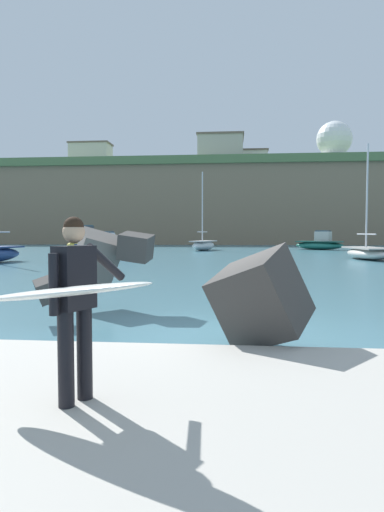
{
  "coord_description": "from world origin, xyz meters",
  "views": [
    {
      "loc": [
        0.16,
        -8.22,
        1.87
      ],
      "look_at": [
        -0.67,
        0.5,
        1.4
      ],
      "focal_mm": 31.56,
      "sensor_mm": 36.0,
      "label": 1
    }
  ],
  "objects_px": {
    "surfer_with_board": "(69,296)",
    "boat_mid_left": "(90,242)",
    "boat_far_left": "(368,252)",
    "radar_dome": "(334,145)",
    "boat_far_centre": "(107,247)",
    "boat_near_right": "(320,244)",
    "boat_near_left": "(203,245)",
    "station_building_annex": "(221,153)",
    "mooring_buoy_inner": "(270,266)",
    "station_building_west": "(224,167)",
    "station_building_east": "(91,159)",
    "station_building_central": "(247,162)"
  },
  "relations": [
    {
      "from": "surfer_with_board",
      "to": "boat_mid_left",
      "type": "distance_m",
      "value": 43.19
    },
    {
      "from": "boat_far_left",
      "to": "radar_dome",
      "type": "bearing_deg",
      "value": 80.71
    },
    {
      "from": "boat_far_centre",
      "to": "boat_near_right",
      "type": "bearing_deg",
      "value": 33.37
    },
    {
      "from": "boat_near_left",
      "to": "station_building_annex",
      "type": "height_order",
      "value": "station_building_annex"
    },
    {
      "from": "boat_far_left",
      "to": "mooring_buoy_inner",
      "type": "relative_size",
      "value": 17.85
    },
    {
      "from": "boat_mid_left",
      "to": "mooring_buoy_inner",
      "type": "distance_m",
      "value": 28.33
    },
    {
      "from": "boat_mid_left",
      "to": "radar_dome",
      "type": "xyz_separation_m",
      "value": [
        32.07,
        36.56,
        16.32
      ]
    },
    {
      "from": "boat_mid_left",
      "to": "station_building_west",
      "type": "distance_m",
      "value": 50.39
    },
    {
      "from": "station_building_annex",
      "to": "boat_far_centre",
      "type": "bearing_deg",
      "value": -100.22
    },
    {
      "from": "surfer_with_board",
      "to": "radar_dome",
      "type": "xyz_separation_m",
      "value": [
        18.72,
        77.63,
        15.84
      ]
    },
    {
      "from": "boat_near_left",
      "to": "radar_dome",
      "type": "height_order",
      "value": "radar_dome"
    },
    {
      "from": "surfer_with_board",
      "to": "boat_near_right",
      "type": "xyz_separation_m",
      "value": [
        10.42,
        44.29,
        -0.63
      ]
    },
    {
      "from": "surfer_with_board",
      "to": "boat_near_right",
      "type": "bearing_deg",
      "value": 76.76
    },
    {
      "from": "surfer_with_board",
      "to": "boat_near_right",
      "type": "height_order",
      "value": "boat_near_right"
    },
    {
      "from": "surfer_with_board",
      "to": "boat_mid_left",
      "type": "relative_size",
      "value": 0.4
    },
    {
      "from": "station_building_east",
      "to": "boat_far_centre",
      "type": "bearing_deg",
      "value": -70.64
    },
    {
      "from": "boat_near_right",
      "to": "surfer_with_board",
      "type": "bearing_deg",
      "value": -103.24
    },
    {
      "from": "boat_far_left",
      "to": "surfer_with_board",
      "type": "bearing_deg",
      "value": -110.98
    },
    {
      "from": "station_building_west",
      "to": "station_building_central",
      "type": "xyz_separation_m",
      "value": [
        4.52,
        -6.12,
        -0.16
      ]
    },
    {
      "from": "mooring_buoy_inner",
      "to": "station_building_west",
      "type": "bearing_deg",
      "value": 93.34
    },
    {
      "from": "boat_far_centre",
      "to": "station_building_east",
      "type": "xyz_separation_m",
      "value": [
        -17.17,
        48.88,
        15.21
      ]
    },
    {
      "from": "mooring_buoy_inner",
      "to": "station_building_west",
      "type": "distance_m",
      "value": 71.31
    },
    {
      "from": "boat_mid_left",
      "to": "station_building_central",
      "type": "distance_m",
      "value": 46.2
    },
    {
      "from": "boat_near_left",
      "to": "station_building_annex",
      "type": "bearing_deg",
      "value": 88.94
    },
    {
      "from": "boat_far_left",
      "to": "station_building_annex",
      "type": "bearing_deg",
      "value": 103.65
    },
    {
      "from": "station_building_west",
      "to": "station_building_central",
      "type": "height_order",
      "value": "station_building_west"
    },
    {
      "from": "radar_dome",
      "to": "boat_far_centre",
      "type": "bearing_deg",
      "value": -120.91
    },
    {
      "from": "boat_near_right",
      "to": "mooring_buoy_inner",
      "type": "relative_size",
      "value": 12.31
    },
    {
      "from": "boat_near_left",
      "to": "radar_dome",
      "type": "xyz_separation_m",
      "value": [
        20.37,
        36.35,
        16.55
      ]
    },
    {
      "from": "mooring_buoy_inner",
      "to": "station_building_annex",
      "type": "height_order",
      "value": "station_building_annex"
    },
    {
      "from": "station_building_west",
      "to": "station_building_annex",
      "type": "xyz_separation_m",
      "value": [
        -0.22,
        -12.86,
        0.56
      ]
    },
    {
      "from": "station_building_annex",
      "to": "mooring_buoy_inner",
      "type": "bearing_deg",
      "value": -85.69
    },
    {
      "from": "boat_near_left",
      "to": "station_building_east",
      "type": "xyz_separation_m",
      "value": [
        -24.36,
        39.21,
        15.26
      ]
    },
    {
      "from": "station_building_central",
      "to": "boat_near_left",
      "type": "bearing_deg",
      "value": -97.56
    },
    {
      "from": "surfer_with_board",
      "to": "boat_mid_left",
      "type": "xyz_separation_m",
      "value": [
        -13.35,
        41.08,
        -0.48
      ]
    },
    {
      "from": "boat_near_right",
      "to": "mooring_buoy_inner",
      "type": "xyz_separation_m",
      "value": [
        -7.17,
        -26.17,
        -0.43
      ]
    },
    {
      "from": "mooring_buoy_inner",
      "to": "station_building_west",
      "type": "xyz_separation_m",
      "value": [
        -4.06,
        69.63,
        14.84
      ]
    },
    {
      "from": "boat_mid_left",
      "to": "station_building_west",
      "type": "bearing_deg",
      "value": 74.96
    },
    {
      "from": "station_building_east",
      "to": "boat_near_left",
      "type": "bearing_deg",
      "value": -58.15
    },
    {
      "from": "radar_dome",
      "to": "station_building_annex",
      "type": "relative_size",
      "value": 1.05
    },
    {
      "from": "boat_near_left",
      "to": "mooring_buoy_inner",
      "type": "height_order",
      "value": "boat_near_left"
    },
    {
      "from": "boat_far_centre",
      "to": "boat_far_left",
      "type": "bearing_deg",
      "value": -12.27
    },
    {
      "from": "surfer_with_board",
      "to": "boat_near_left",
      "type": "height_order",
      "value": "boat_near_left"
    },
    {
      "from": "boat_near_right",
      "to": "boat_far_centre",
      "type": "distance_m",
      "value": 23.05
    },
    {
      "from": "surfer_with_board",
      "to": "station_building_annex",
      "type": "height_order",
      "value": "station_building_annex"
    },
    {
      "from": "station_building_central",
      "to": "surfer_with_board",
      "type": "bearing_deg",
      "value": -92.6
    },
    {
      "from": "surfer_with_board",
      "to": "boat_far_left",
      "type": "xyz_separation_m",
      "value": [
        10.51,
        27.41,
        -0.79
      ]
    },
    {
      "from": "station_building_east",
      "to": "station_building_annex",
      "type": "distance_m",
      "value": 25.6
    },
    {
      "from": "radar_dome",
      "to": "surfer_with_board",
      "type": "bearing_deg",
      "value": -103.56
    },
    {
      "from": "boat_near_left",
      "to": "station_building_central",
      "type": "bearing_deg",
      "value": 82.44
    }
  ]
}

